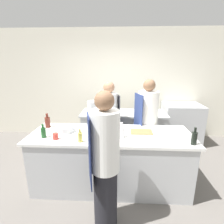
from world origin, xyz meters
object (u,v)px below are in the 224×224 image
at_px(stockpot, 94,107).
at_px(cup, 56,136).
at_px(chef_at_prep_near, 105,163).
at_px(bowl_prep_small, 97,127).
at_px(chef_at_stove, 109,123).
at_px(bottle_sauce, 43,132).
at_px(chef_at_pass_far, 147,125).
at_px(oven_range, 181,124).
at_px(bottle_cooking_oil, 48,122).
at_px(bottle_wine, 106,119).
at_px(bottle_vinegar, 122,132).
at_px(bowl_mixing_large, 66,129).
at_px(bottle_olive_oil, 194,138).
at_px(bottle_water, 80,137).

bearing_deg(stockpot, cup, -103.43).
relative_size(chef_at_prep_near, bowl_prep_small, 6.56).
height_order(chef_at_stove, bottle_sauce, chef_at_stove).
relative_size(chef_at_stove, chef_at_pass_far, 0.97).
xyz_separation_m(oven_range, chef_at_pass_far, (-1.02, -1.13, 0.35)).
relative_size(oven_range, bottle_cooking_oil, 4.05).
height_order(bottle_wine, stockpot, bottle_wine).
relative_size(chef_at_pass_far, bottle_vinegar, 7.34).
relative_size(bottle_vinegar, stockpot, 0.77).
height_order(chef_at_pass_far, cup, chef_at_pass_far).
height_order(bottle_cooking_oil, bowl_mixing_large, bottle_cooking_oil).
distance_m(bottle_vinegar, bottle_wine, 0.55).
relative_size(bottle_olive_oil, bottle_sauce, 1.17).
distance_m(chef_at_pass_far, bowl_mixing_large, 1.46).
bearing_deg(cup, bowl_mixing_large, 78.59).
bearing_deg(chef_at_prep_near, chef_at_stove, -12.00).
relative_size(oven_range, stockpot, 3.29).
xyz_separation_m(chef_at_prep_near, cup, (-0.75, 0.51, 0.10)).
xyz_separation_m(chef_at_stove, bottle_water, (-0.33, -1.01, 0.16)).
bearing_deg(bowl_prep_small, bottle_wine, 49.55).
distance_m(oven_range, chef_at_stove, 2.03).
relative_size(bowl_prep_small, cup, 2.78).
distance_m(chef_at_pass_far, stockpot, 1.24).
xyz_separation_m(oven_range, bottle_water, (-2.06, -2.02, 0.49)).
bearing_deg(bottle_olive_oil, bottle_wine, 152.07).
xyz_separation_m(bottle_cooking_oil, cup, (0.31, -0.47, -0.05)).
height_order(chef_at_stove, bowl_mixing_large, chef_at_stove).
height_order(oven_range, bowl_mixing_large, bowl_mixing_large).
distance_m(chef_at_stove, bowl_mixing_large, 0.93).
relative_size(bottle_olive_oil, bowl_mixing_large, 0.89).
bearing_deg(oven_range, bottle_olive_oil, -104.66).
xyz_separation_m(bottle_water, stockpot, (-0.03, 1.49, 0.05)).
bearing_deg(bottle_cooking_oil, cup, -56.85).
xyz_separation_m(bottle_wine, bowl_prep_small, (-0.14, -0.16, -0.08)).
bearing_deg(bottle_wine, bottle_water, -115.04).
relative_size(bottle_cooking_oil, cup, 2.62).
distance_m(bowl_prep_small, cup, 0.69).
distance_m(chef_at_stove, bottle_wine, 0.41).
bearing_deg(chef_at_stove, oven_range, 104.32).
relative_size(bottle_olive_oil, bowl_prep_small, 0.93).
bearing_deg(oven_range, chef_at_pass_far, -132.14).
height_order(bottle_sauce, stockpot, stockpot).
height_order(chef_at_stove, bowl_prep_small, chef_at_stove).
height_order(bowl_prep_small, stockpot, stockpot).
height_order(bottle_cooking_oil, bottle_water, bottle_cooking_oil).
bearing_deg(oven_range, bottle_vinegar, -128.98).
height_order(bottle_sauce, bottle_water, bottle_sauce).
xyz_separation_m(chef_at_pass_far, bottle_vinegar, (-0.47, -0.72, 0.15)).
xyz_separation_m(bottle_vinegar, bottle_sauce, (-1.14, -0.06, -0.01)).
relative_size(oven_range, chef_at_pass_far, 0.58).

